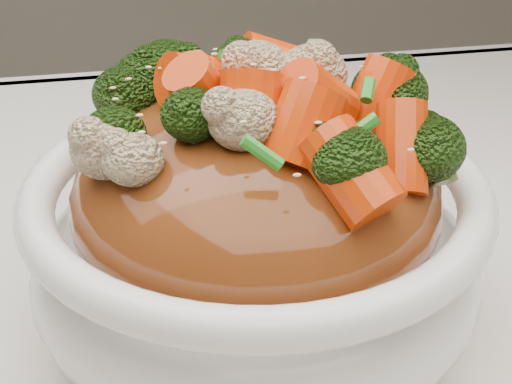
{
  "coord_description": "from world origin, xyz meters",
  "views": [
    {
      "loc": [
        -0.03,
        -0.33,
        1.03
      ],
      "look_at": [
        0.03,
        0.01,
        0.83
      ],
      "focal_mm": 55.0,
      "sensor_mm": 36.0,
      "label": 1
    }
  ],
  "objects": [
    {
      "name": "tablecloth",
      "position": [
        0.0,
        0.0,
        0.73
      ],
      "size": [
        1.2,
        0.8,
        0.04
      ],
      "primitive_type": "cube",
      "color": "white",
      "rests_on": "dining_table"
    },
    {
      "name": "carrots",
      "position": [
        0.03,
        0.01,
        0.9
      ],
      "size": [
        0.22,
        0.22,
        0.05
      ],
      "primitive_type": null,
      "rotation": [
        0.0,
        0.0,
        -0.2
      ],
      "color": "#D13806",
      "rests_on": "sauce_base"
    },
    {
      "name": "sesame_seeds",
      "position": [
        0.03,
        0.01,
        0.9
      ],
      "size": [
        0.2,
        0.2,
        0.01
      ],
      "primitive_type": null,
      "rotation": [
        0.0,
        0.0,
        -0.2
      ],
      "color": "beige",
      "rests_on": "sauce_base"
    },
    {
      "name": "scallions",
      "position": [
        0.03,
        0.01,
        0.9
      ],
      "size": [
        0.17,
        0.17,
        0.02
      ],
      "primitive_type": null,
      "rotation": [
        0.0,
        0.0,
        -0.2
      ],
      "color": "#24851E",
      "rests_on": "sauce_base"
    },
    {
      "name": "broccoli",
      "position": [
        0.03,
        0.01,
        0.9
      ],
      "size": [
        0.22,
        0.22,
        0.05
      ],
      "primitive_type": null,
      "rotation": [
        0.0,
        0.0,
        -0.2
      ],
      "color": "black",
      "rests_on": "sauce_base"
    },
    {
      "name": "bowl",
      "position": [
        0.03,
        0.01,
        0.8
      ],
      "size": [
        0.28,
        0.28,
        0.09
      ],
      "primitive_type": null,
      "rotation": [
        0.0,
        0.0,
        -0.2
      ],
      "color": "white",
      "rests_on": "tablecloth"
    },
    {
      "name": "sauce_base",
      "position": [
        0.03,
        0.01,
        0.83
      ],
      "size": [
        0.22,
        0.22,
        0.1
      ],
      "primitive_type": "ellipsoid",
      "rotation": [
        0.0,
        0.0,
        -0.2
      ],
      "color": "#652E11",
      "rests_on": "bowl"
    },
    {
      "name": "cauliflower",
      "position": [
        0.03,
        0.01,
        0.89
      ],
      "size": [
        0.22,
        0.22,
        0.04
      ],
      "primitive_type": null,
      "rotation": [
        0.0,
        0.0,
        -0.2
      ],
      "color": "beige",
      "rests_on": "sauce_base"
    }
  ]
}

